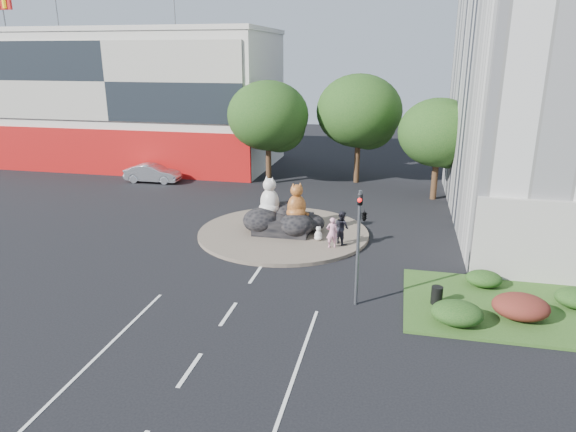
{
  "coord_description": "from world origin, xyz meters",
  "views": [
    {
      "loc": [
        6.45,
        -17.83,
        10.14
      ],
      "look_at": [
        0.86,
        7.38,
        2.0
      ],
      "focal_mm": 32.0,
      "sensor_mm": 36.0,
      "label": 1
    }
  ],
  "objects_px": {
    "cat_tabby": "(297,201)",
    "litter_bin": "(437,295)",
    "cat_white": "(270,195)",
    "pedestrian_dark": "(342,227)",
    "kitten_calico": "(258,226)",
    "pedestrian_pink": "(332,233)",
    "parked_car": "(153,173)",
    "kitten_white": "(318,233)"
  },
  "relations": [
    {
      "from": "parked_car",
      "to": "litter_bin",
      "type": "distance_m",
      "value": 28.15
    },
    {
      "from": "litter_bin",
      "to": "kitten_white",
      "type": "bearing_deg",
      "value": 133.53
    },
    {
      "from": "kitten_white",
      "to": "litter_bin",
      "type": "distance_m",
      "value": 8.81
    },
    {
      "from": "pedestrian_pink",
      "to": "pedestrian_dark",
      "type": "height_order",
      "value": "pedestrian_dark"
    },
    {
      "from": "kitten_calico",
      "to": "parked_car",
      "type": "relative_size",
      "value": 0.17
    },
    {
      "from": "kitten_calico",
      "to": "kitten_white",
      "type": "relative_size",
      "value": 0.97
    },
    {
      "from": "cat_white",
      "to": "cat_tabby",
      "type": "distance_m",
      "value": 1.77
    },
    {
      "from": "kitten_calico",
      "to": "litter_bin",
      "type": "height_order",
      "value": "kitten_calico"
    },
    {
      "from": "pedestrian_pink",
      "to": "parked_car",
      "type": "relative_size",
      "value": 0.37
    },
    {
      "from": "cat_white",
      "to": "cat_tabby",
      "type": "relative_size",
      "value": 1.08
    },
    {
      "from": "cat_white",
      "to": "kitten_white",
      "type": "bearing_deg",
      "value": 4.21
    },
    {
      "from": "cat_white",
      "to": "pedestrian_pink",
      "type": "bearing_deg",
      "value": -2.64
    },
    {
      "from": "kitten_white",
      "to": "litter_bin",
      "type": "height_order",
      "value": "kitten_white"
    },
    {
      "from": "cat_white",
      "to": "litter_bin",
      "type": "relative_size",
      "value": 2.99
    },
    {
      "from": "cat_tabby",
      "to": "litter_bin",
      "type": "relative_size",
      "value": 2.77
    },
    {
      "from": "kitten_calico",
      "to": "litter_bin",
      "type": "bearing_deg",
      "value": -23.18
    },
    {
      "from": "cat_white",
      "to": "pedestrian_pink",
      "type": "relative_size",
      "value": 1.36
    },
    {
      "from": "parked_car",
      "to": "litter_bin",
      "type": "relative_size",
      "value": 5.99
    },
    {
      "from": "cat_white",
      "to": "kitten_white",
      "type": "relative_size",
      "value": 2.76
    },
    {
      "from": "kitten_white",
      "to": "cat_white",
      "type": "bearing_deg",
      "value": 147.42
    },
    {
      "from": "cat_white",
      "to": "pedestrian_dark",
      "type": "height_order",
      "value": "cat_white"
    },
    {
      "from": "cat_tabby",
      "to": "pedestrian_pink",
      "type": "relative_size",
      "value": 1.25
    },
    {
      "from": "pedestrian_dark",
      "to": "litter_bin",
      "type": "xyz_separation_m",
      "value": [
        4.76,
        -6.12,
        -0.63
      ]
    },
    {
      "from": "cat_tabby",
      "to": "pedestrian_dark",
      "type": "xyz_separation_m",
      "value": [
        2.75,
        -1.18,
        -1.03
      ]
    },
    {
      "from": "cat_white",
      "to": "pedestrian_dark",
      "type": "bearing_deg",
      "value": 7.43
    },
    {
      "from": "kitten_white",
      "to": "pedestrian_dark",
      "type": "distance_m",
      "value": 1.44
    },
    {
      "from": "cat_tabby",
      "to": "pedestrian_dark",
      "type": "height_order",
      "value": "cat_tabby"
    },
    {
      "from": "kitten_white",
      "to": "parked_car",
      "type": "distance_m",
      "value": 19.44
    },
    {
      "from": "kitten_white",
      "to": "pedestrian_pink",
      "type": "xyz_separation_m",
      "value": [
        0.89,
        -0.98,
        0.43
      ]
    },
    {
      "from": "cat_white",
      "to": "cat_tabby",
      "type": "height_order",
      "value": "cat_white"
    },
    {
      "from": "pedestrian_dark",
      "to": "litter_bin",
      "type": "bearing_deg",
      "value": 171.33
    },
    {
      "from": "cat_white",
      "to": "kitten_calico",
      "type": "relative_size",
      "value": 2.86
    },
    {
      "from": "kitten_white",
      "to": "pedestrian_pink",
      "type": "bearing_deg",
      "value": -57.38
    },
    {
      "from": "cat_white",
      "to": "kitten_white",
      "type": "height_order",
      "value": "cat_white"
    },
    {
      "from": "pedestrian_pink",
      "to": "cat_white",
      "type": "bearing_deg",
      "value": -48.09
    },
    {
      "from": "cat_tabby",
      "to": "pedestrian_pink",
      "type": "distance_m",
      "value": 3.19
    },
    {
      "from": "cat_tabby",
      "to": "parked_car",
      "type": "relative_size",
      "value": 0.46
    },
    {
      "from": "kitten_calico",
      "to": "litter_bin",
      "type": "xyz_separation_m",
      "value": [
        9.7,
        -6.8,
        -0.1
      ]
    },
    {
      "from": "kitten_white",
      "to": "pedestrian_dark",
      "type": "height_order",
      "value": "pedestrian_dark"
    },
    {
      "from": "cat_tabby",
      "to": "litter_bin",
      "type": "bearing_deg",
      "value": -75.45
    },
    {
      "from": "kitten_white",
      "to": "parked_car",
      "type": "xyz_separation_m",
      "value": [
        -15.77,
        11.37,
        0.14
      ]
    },
    {
      "from": "kitten_white",
      "to": "litter_bin",
      "type": "bearing_deg",
      "value": -55.86
    }
  ]
}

